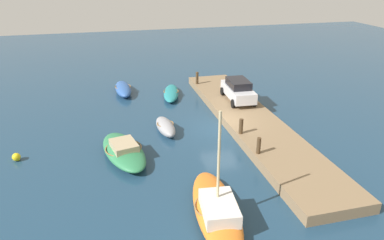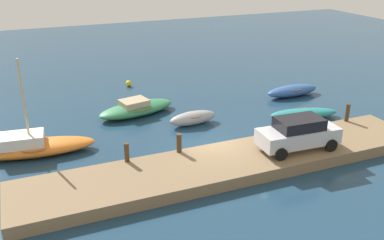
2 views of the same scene
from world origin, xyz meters
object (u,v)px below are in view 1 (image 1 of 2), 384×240
at_px(rowboat_teal, 171,93).
at_px(motorboat_green, 124,150).
at_px(mooring_post_west, 259,146).
at_px(parked_car, 238,90).
at_px(mooring_post_mid_east, 197,78).
at_px(sailboat_orange, 217,209).
at_px(rowboat_blue, 123,89).
at_px(marker_buoy, 16,157).
at_px(mooring_post_mid_west, 241,126).
at_px(dinghy_grey, 165,127).

distance_m(rowboat_teal, motorboat_green, 10.79).
xyz_separation_m(mooring_post_west, parked_car, (8.38, -1.98, 0.39)).
bearing_deg(mooring_post_mid_east, sailboat_orange, 167.73).
height_order(rowboat_blue, mooring_post_mid_east, mooring_post_mid_east).
height_order(motorboat_green, marker_buoy, motorboat_green).
bearing_deg(rowboat_teal, sailboat_orange, -171.44).
bearing_deg(motorboat_green, marker_buoy, 67.23).
height_order(rowboat_blue, mooring_post_mid_west, mooring_post_mid_west).
relative_size(mooring_post_mid_west, mooring_post_mid_east, 0.92).
bearing_deg(marker_buoy, mooring_post_west, -105.13).
relative_size(sailboat_orange, mooring_post_west, 6.61).
distance_m(mooring_post_west, mooring_post_mid_east, 13.29).
height_order(sailboat_orange, mooring_post_mid_west, sailboat_orange).
xyz_separation_m(rowboat_teal, rowboat_blue, (1.84, 3.92, 0.10)).
relative_size(motorboat_green, marker_buoy, 11.80).
bearing_deg(rowboat_blue, mooring_post_mid_west, -151.88).
height_order(rowboat_teal, rowboat_blue, rowboat_blue).
bearing_deg(mooring_post_mid_west, marker_buoy, 86.02).
bearing_deg(mooring_post_mid_west, dinghy_grey, 59.42).
bearing_deg(mooring_post_west, marker_buoy, 74.87).
height_order(motorboat_green, parked_car, parked_car).
bearing_deg(rowboat_teal, dinghy_grey, 178.48).
relative_size(dinghy_grey, mooring_post_west, 3.27).
relative_size(rowboat_teal, parked_car, 1.09).
bearing_deg(rowboat_blue, mooring_post_west, -156.82).
bearing_deg(dinghy_grey, marker_buoy, 95.86).
bearing_deg(rowboat_blue, sailboat_orange, -173.12).
height_order(mooring_post_west, mooring_post_mid_west, mooring_post_mid_west).
xyz_separation_m(mooring_post_west, marker_buoy, (3.61, 13.36, -0.84)).
height_order(dinghy_grey, mooring_post_west, mooring_post_west).
bearing_deg(sailboat_orange, mooring_post_mid_east, -6.06).
distance_m(motorboat_green, parked_car, 11.05).
relative_size(sailboat_orange, motorboat_green, 1.15).
height_order(sailboat_orange, rowboat_blue, sailboat_orange).
distance_m(motorboat_green, marker_buoy, 6.13).
relative_size(rowboat_teal, mooring_post_west, 4.79).
relative_size(parked_car, marker_buoy, 8.98).
xyz_separation_m(rowboat_blue, marker_buoy, (-10.44, 6.85, -0.17)).
bearing_deg(sailboat_orange, mooring_post_west, -36.51).
bearing_deg(mooring_post_mid_east, marker_buoy, 125.92).
bearing_deg(mooring_post_mid_east, motorboat_green, 145.74).
xyz_separation_m(mooring_post_mid_west, mooring_post_mid_east, (10.61, 0.00, 0.05)).
relative_size(sailboat_orange, marker_buoy, 13.52).
xyz_separation_m(dinghy_grey, parked_car, (3.12, -6.33, 1.05)).
relative_size(rowboat_teal, dinghy_grey, 1.47).
xyz_separation_m(rowboat_teal, parked_car, (-3.83, -4.57, 1.16)).
distance_m(dinghy_grey, mooring_post_mid_east, 9.17).
relative_size(rowboat_blue, mooring_post_mid_west, 4.30).
bearing_deg(mooring_post_west, motorboat_green, 71.00).
bearing_deg(rowboat_teal, mooring_post_west, -155.28).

